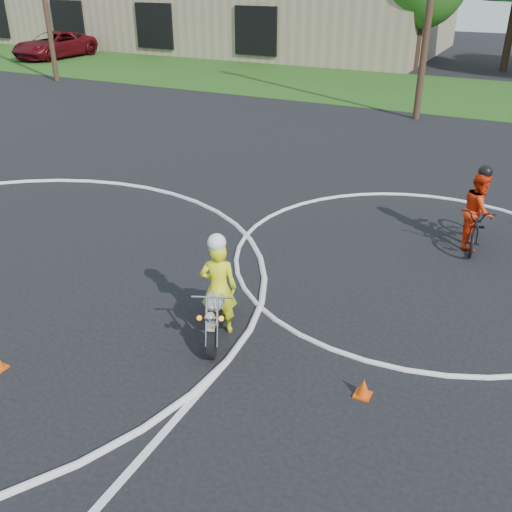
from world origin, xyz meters
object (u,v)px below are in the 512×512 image
at_px(rider_primary_grp, 219,285).
at_px(rider_second_grp, 477,218).
at_px(pickup_grp, 54,45).
at_px(primary_motorcycle, 216,310).

height_order(rider_primary_grp, rider_second_grp, rider_second_grp).
height_order(rider_primary_grp, pickup_grp, rider_primary_grp).
relative_size(rider_primary_grp, pickup_grp, 0.30).
xyz_separation_m(rider_second_grp, pickup_grp, (-30.54, 18.56, 0.19)).
xyz_separation_m(rider_primary_grp, rider_second_grp, (3.44, 5.54, -0.23)).
bearing_deg(primary_motorcycle, rider_second_grp, 35.24).
relative_size(primary_motorcycle, rider_primary_grp, 0.96).
bearing_deg(pickup_grp, primary_motorcycle, -40.81).
bearing_deg(rider_second_grp, pickup_grp, 143.12).
bearing_deg(primary_motorcycle, rider_primary_grp, 73.74).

